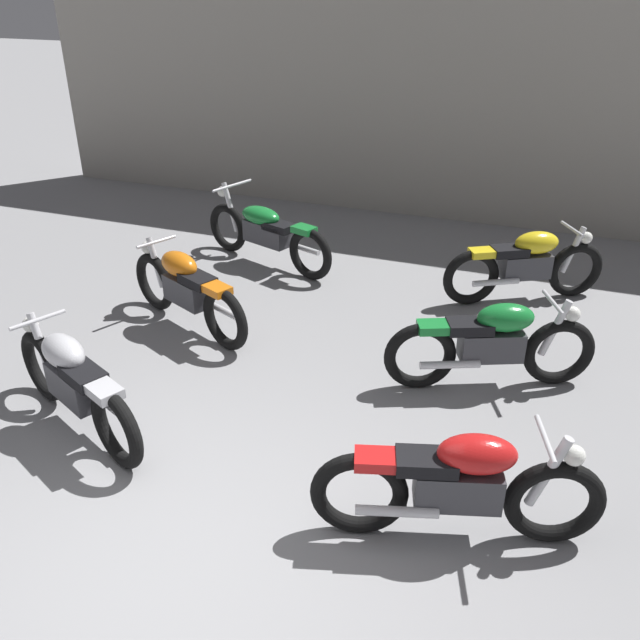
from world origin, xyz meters
TOP-DOWN VIEW (x-y plane):
  - ground_plane at (0.00, 0.00)m, footprint 60.00×60.00m
  - back_wall at (0.00, 7.67)m, footprint 13.28×0.24m
  - motorcycle_left_row_0 at (-1.58, 1.10)m, footprint 1.84×0.92m
  - motorcycle_left_row_1 at (-1.65, 3.02)m, footprint 1.84×0.91m
  - motorcycle_left_row_2 at (-1.60, 4.93)m, footprint 2.08×0.94m
  - motorcycle_right_row_0 at (1.62, 0.99)m, footprint 1.92×0.74m
  - motorcycle_right_row_1 at (1.57, 2.99)m, footprint 1.85×0.89m
  - motorcycle_right_row_2 at (1.69, 5.00)m, footprint 1.75×1.09m

SIDE VIEW (x-z plane):
  - ground_plane at x=0.00m, z-range 0.00..0.00m
  - motorcycle_left_row_2 at x=-1.60m, z-range -0.04..0.94m
  - motorcycle_left_row_0 at x=-1.58m, z-range 0.02..0.90m
  - motorcycle_left_row_1 at x=-1.65m, z-range 0.02..0.90m
  - motorcycle_right_row_0 at x=1.62m, z-range 0.02..0.90m
  - motorcycle_right_row_1 at x=1.57m, z-range 0.02..0.90m
  - motorcycle_right_row_2 at x=1.69m, z-range 0.02..0.90m
  - back_wall at x=0.00m, z-range 0.00..3.60m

